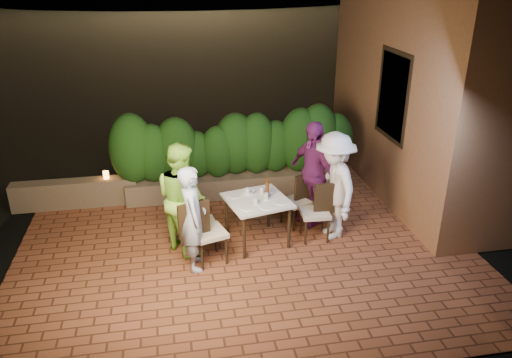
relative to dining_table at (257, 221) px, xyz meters
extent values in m
plane|color=black|center=(-0.22, -0.45, -0.40)|extent=(400.00, 400.00, 0.00)
cube|color=brown|center=(-0.22, 0.05, -0.45)|extent=(7.00, 6.00, 0.15)
cube|color=#99643C|center=(3.38, 1.55, 2.12)|extent=(1.60, 5.00, 5.00)
cube|color=black|center=(2.60, 1.05, 1.62)|extent=(0.08, 1.00, 1.40)
cube|color=black|center=(2.59, 1.05, 1.62)|extent=(0.06, 1.15, 1.55)
cube|color=brown|center=(-0.02, 1.85, -0.17)|extent=(4.20, 0.55, 0.40)
cube|color=brown|center=(-3.02, 1.85, -0.12)|extent=(2.20, 0.30, 0.50)
ellipsoid|color=black|center=(1.78, 59.55, -4.38)|extent=(52.00, 40.00, 22.00)
cylinder|color=white|center=(-0.19, -0.25, 0.38)|extent=(0.24, 0.24, 0.01)
cylinder|color=white|center=(-0.33, 0.18, 0.38)|extent=(0.21, 0.21, 0.01)
cylinder|color=white|center=(0.34, -0.17, 0.38)|extent=(0.21, 0.21, 0.01)
cylinder|color=white|center=(0.19, 0.28, 0.38)|extent=(0.24, 0.24, 0.01)
cylinder|color=white|center=(0.02, 0.00, 0.38)|extent=(0.20, 0.20, 0.01)
cylinder|color=white|center=(0.08, -0.29, 0.38)|extent=(0.20, 0.20, 0.01)
cylinder|color=silver|center=(-0.05, -0.17, 0.43)|extent=(0.07, 0.07, 0.11)
cylinder|color=silver|center=(-0.12, 0.19, 0.43)|extent=(0.07, 0.07, 0.11)
cylinder|color=silver|center=(0.13, -0.04, 0.43)|extent=(0.07, 0.07, 0.11)
cylinder|color=silver|center=(0.11, 0.17, 0.43)|extent=(0.07, 0.07, 0.12)
imported|color=white|center=(-0.09, 0.25, 0.40)|extent=(0.27, 0.27, 0.05)
imported|color=#AABEDA|center=(-1.02, -0.52, 0.42)|extent=(0.40, 0.59, 1.58)
imported|color=#96E246|center=(-1.15, 0.04, 0.49)|extent=(1.01, 1.07, 1.74)
imported|color=white|center=(1.22, -0.01, 0.50)|extent=(0.76, 1.19, 1.76)
imported|color=#7D2977|center=(1.03, 0.51, 0.52)|extent=(0.81, 1.14, 1.79)
cylinder|color=orange|center=(-2.44, 1.85, 0.20)|extent=(0.10, 0.10, 0.14)
camera|label=1|loc=(-1.28, -6.80, 3.75)|focal=35.00mm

